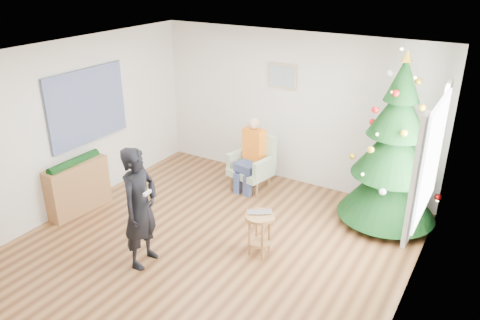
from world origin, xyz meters
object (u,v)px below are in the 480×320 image
Objects in this scene: console at (78,187)px; christmas_tree at (394,151)px; armchair at (253,169)px; stool at (259,234)px; standing_man at (140,208)px.

christmas_tree is at bearing 31.62° from console.
armchair is at bearing 52.24° from console.
armchair is (-2.27, -0.02, -0.81)m from christmas_tree.
christmas_tree is 2.56× the size of console.
christmas_tree reaches higher than stool.
christmas_tree is 4.75m from console.
stool is at bearing 12.96° from console.
console is (-1.77, 0.51, -0.40)m from standing_man.
console is at bearing 67.69° from standing_man.
christmas_tree is 2.25m from stool.
christmas_tree reaches higher than standing_man.
christmas_tree reaches higher than console.
standing_man reaches higher than console.
christmas_tree reaches higher than armchair.
standing_man is at bearing -142.18° from stool.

